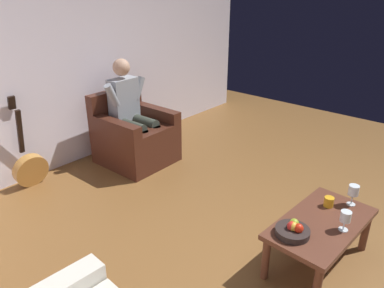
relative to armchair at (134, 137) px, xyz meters
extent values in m
plane|color=brown|center=(0.17, 2.47, -0.31)|extent=(7.27, 7.27, 0.00)
cube|color=silver|center=(0.17, -0.59, 1.03)|extent=(5.80, 0.06, 2.68)
cube|color=#442015|center=(0.00, 0.03, -0.12)|extent=(0.79, 0.83, 0.39)
cube|color=#442015|center=(0.00, 0.09, 0.13)|extent=(0.53, 0.70, 0.10)
cube|color=#442015|center=(-0.32, 0.03, 0.20)|extent=(0.15, 0.82, 0.24)
cube|color=#442015|center=(0.32, 0.04, 0.20)|extent=(0.15, 0.82, 0.24)
cube|color=#442015|center=(0.01, -0.31, 0.32)|extent=(0.78, 0.13, 0.47)
cube|color=#939AA3|center=(0.00, -0.14, 0.45)|extent=(0.35, 0.19, 0.53)
sphere|color=tan|center=(0.00, -0.14, 0.85)|extent=(0.20, 0.20, 0.20)
cylinder|color=#363D33|center=(-0.10, 0.07, 0.20)|extent=(0.14, 0.43, 0.13)
cylinder|color=#363D33|center=(-0.11, 0.29, -0.07)|extent=(0.12, 0.12, 0.49)
cylinder|color=#939AA3|center=(-0.20, -0.10, 0.57)|extent=(0.20, 0.09, 0.29)
cylinder|color=#363D33|center=(0.10, 0.07, 0.20)|extent=(0.14, 0.43, 0.13)
cylinder|color=#363D33|center=(0.10, 0.29, -0.07)|extent=(0.12, 0.12, 0.49)
cylinder|color=#939AA3|center=(0.21, -0.09, 0.57)|extent=(0.20, 0.09, 0.29)
cube|color=#572F21|center=(0.30, 2.51, 0.06)|extent=(0.98, 0.56, 0.04)
cylinder|color=#572F21|center=(-0.12, 2.74, -0.13)|extent=(0.06, 0.06, 0.36)
cylinder|color=#572F21|center=(0.73, 2.69, -0.13)|extent=(0.06, 0.06, 0.36)
cylinder|color=#572F21|center=(-0.14, 2.33, -0.13)|extent=(0.06, 0.06, 0.36)
cylinder|color=#572F21|center=(0.71, 2.29, -0.13)|extent=(0.06, 0.06, 0.36)
cylinder|color=#B87E39|center=(1.16, -0.38, -0.13)|extent=(0.37, 0.17, 0.38)
cylinder|color=black|center=(1.16, -0.33, -0.11)|extent=(0.10, 0.02, 0.10)
cube|color=black|center=(1.16, -0.46, 0.30)|extent=(0.05, 0.12, 0.51)
cube|color=black|center=(1.16, -0.52, 0.61)|extent=(0.07, 0.06, 0.14)
cylinder|color=silver|center=(0.30, 2.67, 0.09)|extent=(0.07, 0.07, 0.01)
cylinder|color=silver|center=(0.30, 2.67, 0.13)|extent=(0.01, 0.01, 0.07)
cylinder|color=silver|center=(0.30, 2.67, 0.20)|extent=(0.08, 0.08, 0.08)
cylinder|color=#590C19|center=(0.30, 2.67, 0.18)|extent=(0.07, 0.07, 0.03)
cylinder|color=silver|center=(-0.09, 2.60, 0.09)|extent=(0.07, 0.07, 0.01)
cylinder|color=silver|center=(-0.09, 2.60, 0.13)|extent=(0.01, 0.01, 0.09)
cylinder|color=silver|center=(-0.09, 2.60, 0.22)|extent=(0.08, 0.08, 0.08)
cylinder|color=#590C19|center=(-0.09, 2.60, 0.20)|extent=(0.07, 0.07, 0.03)
cylinder|color=#2B211F|center=(0.59, 2.42, 0.11)|extent=(0.25, 0.25, 0.05)
sphere|color=gold|center=(0.59, 2.42, 0.15)|extent=(0.07, 0.07, 0.07)
sphere|color=red|center=(0.59, 2.45, 0.15)|extent=(0.07, 0.07, 0.07)
sphere|color=olive|center=(0.55, 2.40, 0.15)|extent=(0.07, 0.07, 0.07)
sphere|color=red|center=(0.59, 2.41, 0.15)|extent=(0.07, 0.07, 0.07)
cylinder|color=orange|center=(0.06, 2.46, 0.12)|extent=(0.08, 0.08, 0.08)
camera|label=1|loc=(2.72, 3.29, 1.76)|focal=34.55mm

